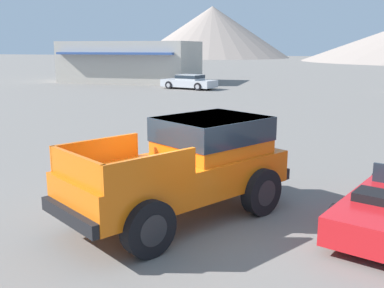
# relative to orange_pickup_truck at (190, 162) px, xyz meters

# --- Properties ---
(ground_plane) EXTENTS (320.00, 320.00, 0.00)m
(ground_plane) POSITION_rel_orange_pickup_truck_xyz_m (0.01, -0.45, -1.15)
(ground_plane) COLOR slate
(orange_pickup_truck) EXTENTS (4.22, 5.19, 2.02)m
(orange_pickup_truck) POSITION_rel_orange_pickup_truck_xyz_m (0.00, 0.00, 0.00)
(orange_pickup_truck) COLOR orange
(orange_pickup_truck) RESTS_ON ground_plane
(parked_car_silver) EXTENTS (4.87, 3.00, 1.18)m
(parked_car_silver) POSITION_rel_orange_pickup_truck_xyz_m (-8.07, 27.36, -0.55)
(parked_car_silver) COLOR #B7BABF
(parked_car_silver) RESTS_ON ground_plane
(storefront_building) EXTENTS (12.65, 8.17, 3.94)m
(storefront_building) POSITION_rel_orange_pickup_truck_xyz_m (-15.85, 33.43, 0.82)
(storefront_building) COLOR #BCB2A3
(storefront_building) RESTS_ON ground_plane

